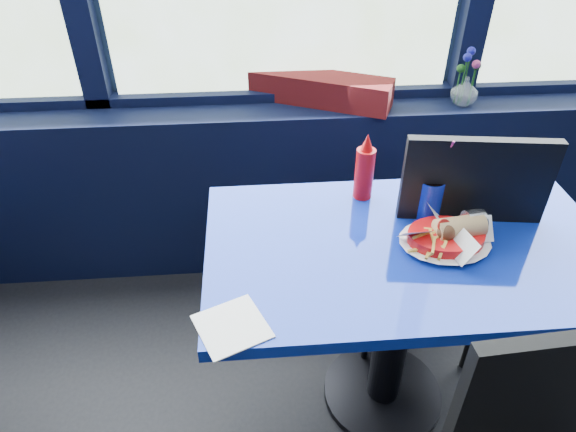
% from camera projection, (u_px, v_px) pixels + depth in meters
% --- Properties ---
extents(window_sill, '(5.00, 0.26, 0.80)m').
position_uv_depth(window_sill, '(286.00, 186.00, 2.40)').
color(window_sill, black).
rests_on(window_sill, ground).
extents(near_table, '(1.20, 0.70, 0.75)m').
position_uv_depth(near_table, '(401.00, 288.00, 1.62)').
color(near_table, black).
rests_on(near_table, ground).
extents(chair_near_back, '(0.52, 0.53, 1.03)m').
position_uv_depth(chair_near_back, '(439.00, 232.00, 1.81)').
color(chair_near_back, black).
rests_on(chair_near_back, ground).
extents(planter_box, '(0.61, 0.39, 0.12)m').
position_uv_depth(planter_box, '(320.00, 89.00, 2.16)').
color(planter_box, maroon).
rests_on(planter_box, window_sill).
extents(flower_vase, '(0.14, 0.15, 0.24)m').
position_uv_depth(flower_vase, '(465.00, 88.00, 2.14)').
color(flower_vase, silver).
rests_on(flower_vase, window_sill).
extents(food_basket, '(0.28, 0.28, 0.09)m').
position_uv_depth(food_basket, '(448.00, 236.00, 1.49)').
color(food_basket, red).
rests_on(food_basket, near_table).
extents(ketchup_bottle, '(0.06, 0.06, 0.23)m').
position_uv_depth(ketchup_bottle, '(365.00, 170.00, 1.65)').
color(ketchup_bottle, red).
rests_on(ketchup_bottle, near_table).
extents(soda_cup, '(0.08, 0.08, 0.28)m').
position_uv_depth(soda_cup, '(429.00, 197.00, 1.59)').
color(soda_cup, '#0D1E97').
rests_on(soda_cup, near_table).
extents(napkin, '(0.21, 0.21, 0.00)m').
position_uv_depth(napkin, '(232.00, 326.00, 1.25)').
color(napkin, white).
rests_on(napkin, near_table).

